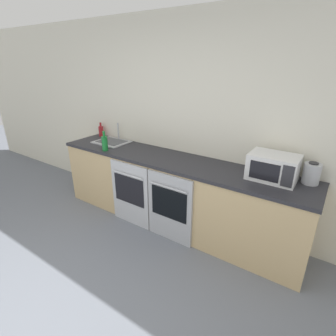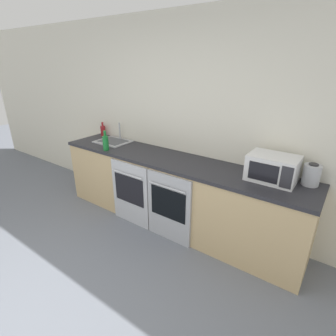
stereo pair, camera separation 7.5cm
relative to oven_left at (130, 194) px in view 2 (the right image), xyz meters
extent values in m
cube|color=silver|center=(0.44, 0.67, 0.86)|extent=(10.00, 0.06, 2.60)
cube|color=tan|center=(0.44, 0.33, 0.00)|extent=(3.32, 0.62, 0.88)
cube|color=#28282D|center=(0.44, 0.33, 0.46)|extent=(3.34, 0.64, 0.04)
cube|color=#B7BABF|center=(0.00, 0.00, -0.01)|extent=(0.60, 0.03, 0.86)
cube|color=black|center=(0.00, -0.02, 0.06)|extent=(0.48, 0.01, 0.38)
cylinder|color=#B7BABF|center=(0.00, -0.04, 0.28)|extent=(0.49, 0.02, 0.02)
cube|color=#A8AAAF|center=(0.62, 0.00, -0.01)|extent=(0.60, 0.03, 0.86)
cube|color=black|center=(0.62, -0.02, 0.06)|extent=(0.48, 0.01, 0.38)
cylinder|color=#A8AAAF|center=(0.62, -0.04, 0.28)|extent=(0.49, 0.02, 0.02)
cube|color=silver|center=(1.60, 0.40, 0.61)|extent=(0.47, 0.33, 0.26)
cube|color=black|center=(1.56, 0.24, 0.61)|extent=(0.28, 0.01, 0.18)
cube|color=#2D2D33|center=(1.77, 0.24, 0.61)|extent=(0.10, 0.01, 0.21)
cylinder|color=#19722D|center=(-0.49, 0.09, 0.57)|extent=(0.08, 0.08, 0.19)
cylinder|color=#19722D|center=(-0.49, 0.09, 0.71)|extent=(0.03, 0.03, 0.07)
cylinder|color=maroon|center=(-1.08, 0.56, 0.56)|extent=(0.08, 0.08, 0.16)
cylinder|color=maroon|center=(-1.08, 0.56, 0.67)|extent=(0.03, 0.03, 0.06)
cylinder|color=#B7BABF|center=(1.94, 0.52, 0.58)|extent=(0.16, 0.16, 0.21)
cylinder|color=#262628|center=(1.94, 0.52, 0.69)|extent=(0.09, 0.09, 0.01)
cube|color=#A8AAAF|center=(-0.69, 0.40, 0.49)|extent=(0.49, 0.39, 0.01)
cube|color=#4C4F54|center=(-0.69, 0.40, 0.50)|extent=(0.39, 0.28, 0.01)
cylinder|color=#A8AAAF|center=(-0.69, 0.56, 0.62)|extent=(0.02, 0.02, 0.25)
camera|label=1|loc=(2.11, -2.21, 1.60)|focal=28.00mm
camera|label=2|loc=(2.17, -2.17, 1.60)|focal=28.00mm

